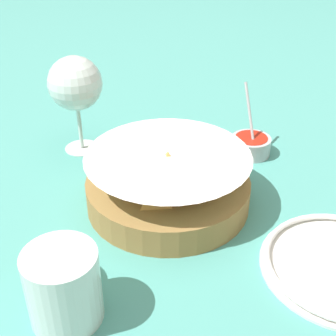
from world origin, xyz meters
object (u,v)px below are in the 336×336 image
(food_basket, at_px, (167,183))
(sauce_cup, at_px, (251,144))
(wine_glass, at_px, (75,86))
(beer_mug, at_px, (64,288))

(food_basket, height_order, sauce_cup, sauce_cup)
(sauce_cup, bearing_deg, wine_glass, 68.49)
(food_basket, relative_size, wine_glass, 1.41)
(wine_glass, height_order, beer_mug, wine_glass)
(food_basket, distance_m, wine_glass, 0.25)
(food_basket, height_order, wine_glass, wine_glass)
(wine_glass, bearing_deg, beer_mug, 168.46)
(wine_glass, xyz_separation_m, beer_mug, (-0.38, 0.08, -0.08))
(sauce_cup, bearing_deg, food_basket, 117.49)
(wine_glass, relative_size, beer_mug, 1.46)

